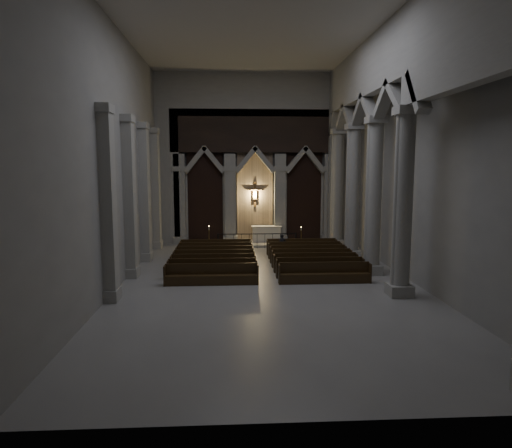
% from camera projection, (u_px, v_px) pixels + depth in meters
% --- Properties ---
extents(room, '(24.00, 24.10, 12.00)m').
position_uv_depth(room, '(269.00, 122.00, 20.95)').
color(room, gray).
rests_on(room, ground).
extents(sanctuary_wall, '(14.00, 0.77, 12.00)m').
position_uv_depth(sanctuary_wall, '(255.00, 151.00, 32.50)').
color(sanctuary_wall, '#9E9C94').
rests_on(sanctuary_wall, ground).
extents(right_arcade, '(1.00, 24.00, 12.00)m').
position_uv_depth(right_arcade, '(377.00, 120.00, 22.54)').
color(right_arcade, '#9E9C94').
rests_on(right_arcade, ground).
extents(left_pilasters, '(0.60, 13.00, 8.03)m').
position_uv_depth(left_pilasters, '(138.00, 197.00, 24.51)').
color(left_pilasters, '#9E9C94').
rests_on(left_pilasters, ground).
extents(sanctuary_step, '(8.50, 2.60, 0.15)m').
position_uv_depth(sanctuary_step, '(256.00, 243.00, 32.42)').
color(sanctuary_step, '#9E9C94').
rests_on(sanctuary_step, ground).
extents(altar, '(2.16, 0.87, 1.09)m').
position_uv_depth(altar, '(266.00, 233.00, 32.94)').
color(altar, silver).
rests_on(altar, sanctuary_step).
extents(altar_rail, '(5.35, 0.09, 1.05)m').
position_uv_depth(altar_rail, '(257.00, 238.00, 30.77)').
color(altar_rail, black).
rests_on(altar_rail, ground).
extents(candle_stand_left, '(0.27, 0.27, 1.59)m').
position_uv_depth(candle_stand_left, '(209.00, 243.00, 30.50)').
color(candle_stand_left, olive).
rests_on(candle_stand_left, ground).
extents(candle_stand_right, '(0.24, 0.24, 1.45)m').
position_uv_depth(candle_stand_right, '(301.00, 242.00, 31.09)').
color(candle_stand_right, olive).
rests_on(candle_stand_right, ground).
extents(pews, '(9.84, 7.54, 0.99)m').
position_uv_depth(pews, '(263.00, 261.00, 25.17)').
color(pews, black).
rests_on(pews, ground).
extents(worshipper, '(0.48, 0.33, 1.26)m').
position_uv_depth(worshipper, '(282.00, 244.00, 28.82)').
color(worshipper, black).
rests_on(worshipper, ground).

